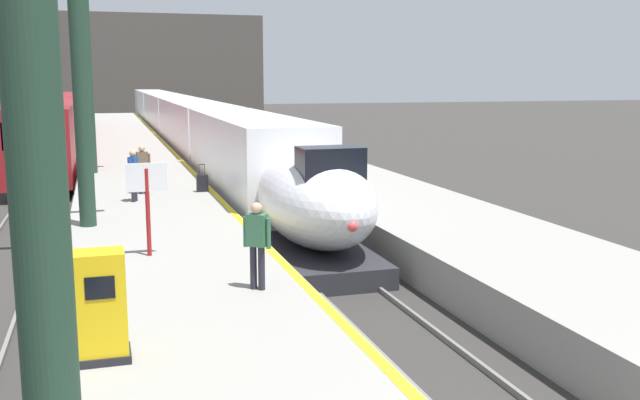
{
  "coord_description": "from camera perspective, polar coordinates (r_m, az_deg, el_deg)",
  "views": [
    {
      "loc": [
        -5.41,
        -5.21,
        5.06
      ],
      "look_at": [
        0.1,
        12.98,
        1.8
      ],
      "focal_mm": 40.3,
      "sensor_mm": 36.0,
      "label": 1
    }
  ],
  "objects": [
    {
      "name": "platform_left",
      "position": [
        30.33,
        -14.11,
        0.84
      ],
      "size": [
        4.8,
        110.0,
        1.05
      ],
      "primitive_type": "cube",
      "color": "gray",
      "rests_on": "ground"
    },
    {
      "name": "passenger_far_waiting",
      "position": [
        13.65,
        -5.02,
        -3.09
      ],
      "size": [
        0.47,
        0.41,
        1.69
      ],
      "color": "#23232D",
      "rests_on": "platform_left"
    },
    {
      "name": "rail_secondary_left",
      "position": [
        33.27,
        -22.6,
        0.33
      ],
      "size": [
        0.08,
        110.0,
        0.12
      ],
      "primitive_type": "cube",
      "color": "slate",
      "rests_on": "ground"
    },
    {
      "name": "station_column_mid",
      "position": [
        20.27,
        -18.7,
        12.88
      ],
      "size": [
        4.0,
        0.68,
        8.76
      ],
      "color": "#1E3828",
      "rests_on": "platform_left"
    },
    {
      "name": "departure_info_board",
      "position": [
        16.55,
        -13.57,
        0.76
      ],
      "size": [
        0.9,
        0.1,
        2.12
      ],
      "color": "maroon",
      "rests_on": "platform_left"
    },
    {
      "name": "rail_main_left",
      "position": [
        33.42,
        -8.67,
        1.01
      ],
      "size": [
        0.08,
        110.0,
        0.12
      ],
      "primitive_type": "cube",
      "color": "slate",
      "rests_on": "ground"
    },
    {
      "name": "rolling_suitcase",
      "position": [
        25.77,
        -9.33,
        1.33
      ],
      "size": [
        0.4,
        0.22,
        0.98
      ],
      "color": "black",
      "rests_on": "platform_left"
    },
    {
      "name": "rail_main_right",
      "position": [
        33.66,
        -6.14,
        1.13
      ],
      "size": [
        0.08,
        110.0,
        0.12
      ],
      "primitive_type": "cube",
      "color": "slate",
      "rests_on": "ground"
    },
    {
      "name": "rail_secondary_right",
      "position": [
        33.14,
        -20.03,
        0.46
      ],
      "size": [
        0.08,
        110.0,
        0.12
      ],
      "primitive_type": "cube",
      "color": "slate",
      "rests_on": "ground"
    },
    {
      "name": "passenger_near_edge",
      "position": [
        25.61,
        -13.93,
        2.67
      ],
      "size": [
        0.57,
        0.26,
        1.69
      ],
      "color": "#23232D",
      "rests_on": "platform_left"
    },
    {
      "name": "ticket_machine_yellow",
      "position": [
        10.77,
        -16.97,
        -8.36
      ],
      "size": [
        0.76,
        0.62,
        1.6
      ],
      "color": "yellow",
      "rests_on": "platform_left"
    },
    {
      "name": "station_column_far",
      "position": [
        31.78,
        -18.11,
        11.35
      ],
      "size": [
        4.0,
        0.68,
        8.52
      ],
      "color": "#1E3828",
      "rests_on": "platform_left"
    },
    {
      "name": "highspeed_train_main",
      "position": [
        52.3,
        -10.97,
        6.17
      ],
      "size": [
        2.92,
        75.0,
        3.6
      ],
      "color": "silver",
      "rests_on": "ground"
    },
    {
      "name": "platform_left_safety_stripe",
      "position": [
        30.44,
        -9.86,
        2.03
      ],
      "size": [
        0.2,
        107.8,
        0.01
      ],
      "primitive_type": "cube",
      "color": "yellow",
      "rests_on": "platform_left"
    },
    {
      "name": "terminus_back_wall",
      "position": [
        107.36,
        -14.23,
        10.47
      ],
      "size": [
        36.0,
        2.0,
        14.0
      ],
      "primitive_type": "cube",
      "color": "#4C4742",
      "rests_on": "ground"
    },
    {
      "name": "platform_right",
      "position": [
        31.74,
        0.65,
        1.52
      ],
      "size": [
        4.8,
        110.0,
        1.05
      ],
      "primitive_type": "cube",
      "color": "gray",
      "rests_on": "ground"
    },
    {
      "name": "regional_train_adjacent",
      "position": [
        48.94,
        -20.1,
        5.71
      ],
      "size": [
        2.85,
        36.6,
        3.8
      ],
      "color": "maroon",
      "rests_on": "ground"
    },
    {
      "name": "passenger_mid_platform",
      "position": [
        24.08,
        -14.6,
        2.21
      ],
      "size": [
        0.36,
        0.53,
        1.69
      ],
      "color": "#23232D",
      "rests_on": "platform_left"
    }
  ]
}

